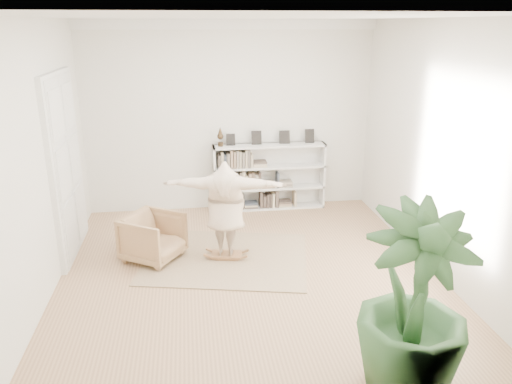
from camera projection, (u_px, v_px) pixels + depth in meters
floor at (250, 276)px, 7.32m from camera, size 6.00×6.00×0.00m
room_shell at (228, 24)px, 8.95m from camera, size 6.00×6.00×6.00m
doors at (66, 167)px, 7.74m from camera, size 0.09×1.78×2.92m
bookshelf at (269, 177)px, 9.86m from camera, size 2.20×0.35×1.64m
armchair at (153, 237)px, 7.74m from camera, size 1.11×1.11×0.74m
rug at (226, 258)px, 7.87m from camera, size 2.88×2.50×0.02m
rocker_board at (226, 255)px, 7.86m from camera, size 0.52×0.38×0.10m
person at (225, 207)px, 7.60m from camera, size 1.92×0.89×1.51m
houseplant at (414, 303)px, 4.78m from camera, size 1.12×1.12×1.95m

